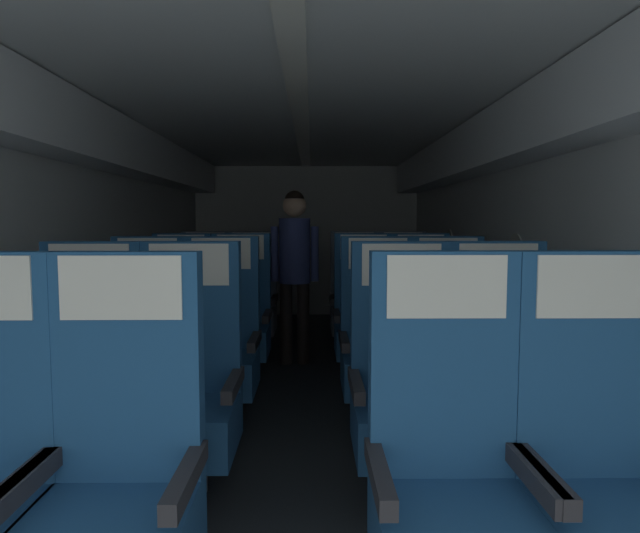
# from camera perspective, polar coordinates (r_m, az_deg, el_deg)

# --- Properties ---
(ground) EXTENTS (3.31, 7.81, 0.02)m
(ground) POSITION_cam_1_polar(r_m,az_deg,el_deg) (4.01, -2.01, -14.15)
(ground) COLOR #23282D
(fuselage_shell) EXTENTS (3.19, 7.46, 2.10)m
(fuselage_shell) POSITION_cam_1_polar(r_m,az_deg,el_deg) (4.06, -1.99, 7.75)
(fuselage_shell) COLOR silver
(fuselage_shell) RESTS_ON ground
(seat_a_left_aisle) EXTENTS (0.50, 0.49, 1.19)m
(seat_a_left_aisle) POSITION_cam_1_polar(r_m,az_deg,el_deg) (1.88, -20.53, -20.59)
(seat_a_left_aisle) COLOR #38383D
(seat_a_left_aisle) RESTS_ON ground
(seat_a_right_aisle) EXTENTS (0.50, 0.49, 1.19)m
(seat_a_right_aisle) POSITION_cam_1_polar(r_m,az_deg,el_deg) (2.00, 27.52, -19.20)
(seat_a_right_aisle) COLOR #38383D
(seat_a_right_aisle) RESTS_ON ground
(seat_a_right_window) EXTENTS (0.50, 0.49, 1.19)m
(seat_a_right_window) POSITION_cam_1_polar(r_m,az_deg,el_deg) (1.84, 13.45, -20.94)
(seat_a_right_window) COLOR #38383D
(seat_a_right_window) RESTS_ON ground
(seat_b_left_window) EXTENTS (0.50, 0.49, 1.19)m
(seat_b_left_window) POSITION_cam_1_polar(r_m,az_deg,el_deg) (2.82, -23.27, -11.98)
(seat_b_left_window) COLOR #38383D
(seat_b_left_window) RESTS_ON ground
(seat_b_left_aisle) EXTENTS (0.50, 0.49, 1.19)m
(seat_b_left_aisle) POSITION_cam_1_polar(r_m,az_deg,el_deg) (2.70, -13.70, -12.52)
(seat_b_left_aisle) COLOR #38383D
(seat_b_left_aisle) RESTS_ON ground
(seat_b_right_aisle) EXTENTS (0.50, 0.49, 1.19)m
(seat_b_right_aisle) POSITION_cam_1_polar(r_m,az_deg,el_deg) (2.78, 18.42, -12.13)
(seat_b_right_aisle) COLOR #38383D
(seat_b_right_aisle) RESTS_ON ground
(seat_b_right_window) EXTENTS (0.50, 0.49, 1.19)m
(seat_b_right_window) POSITION_cam_1_polar(r_m,az_deg,el_deg) (2.65, 8.68, -12.75)
(seat_b_right_window) COLOR #38383D
(seat_b_right_window) RESTS_ON ground
(seat_c_left_window) EXTENTS (0.50, 0.49, 1.19)m
(seat_c_left_window) POSITION_cam_1_polar(r_m,az_deg,el_deg) (3.66, -17.76, -8.01)
(seat_c_left_window) COLOR #38383D
(seat_c_left_window) RESTS_ON ground
(seat_c_left_aisle) EXTENTS (0.50, 0.49, 1.19)m
(seat_c_left_aisle) POSITION_cam_1_polar(r_m,az_deg,el_deg) (3.56, -10.40, -8.24)
(seat_c_left_aisle) COLOR #38383D
(seat_c_left_aisle) RESTS_ON ground
(seat_c_right_aisle) EXTENTS (0.50, 0.49, 1.19)m
(seat_c_right_aisle) POSITION_cam_1_polar(r_m,az_deg,el_deg) (3.62, 13.43, -8.08)
(seat_c_right_aisle) COLOR #38383D
(seat_c_right_aisle) RESTS_ON ground
(seat_c_right_window) EXTENTS (0.50, 0.49, 1.19)m
(seat_c_right_window) POSITION_cam_1_polar(r_m,az_deg,el_deg) (3.53, 6.16, -8.31)
(seat_c_right_window) COLOR #38383D
(seat_c_right_window) RESTS_ON ground
(seat_d_left_window) EXTENTS (0.50, 0.49, 1.19)m
(seat_d_left_window) POSITION_cam_1_polar(r_m,az_deg,el_deg) (4.53, -14.43, -5.51)
(seat_d_left_window) COLOR #38383D
(seat_d_left_window) RESTS_ON ground
(seat_d_left_aisle) EXTENTS (0.50, 0.49, 1.19)m
(seat_d_left_aisle) POSITION_cam_1_polar(r_m,az_deg,el_deg) (4.44, -8.37, -5.62)
(seat_d_left_aisle) COLOR #38383D
(seat_d_left_aisle) RESTS_ON ground
(seat_d_right_aisle) EXTENTS (0.50, 0.49, 1.19)m
(seat_d_right_aisle) POSITION_cam_1_polar(r_m,az_deg,el_deg) (4.49, 10.61, -5.56)
(seat_d_right_aisle) COLOR #38383D
(seat_d_right_aisle) RESTS_ON ground
(seat_d_right_window) EXTENTS (0.50, 0.49, 1.19)m
(seat_d_right_window) POSITION_cam_1_polar(r_m,az_deg,el_deg) (4.44, 4.63, -5.60)
(seat_d_right_window) COLOR #38383D
(seat_d_right_window) RESTS_ON ground
(seat_e_left_window) EXTENTS (0.50, 0.49, 1.19)m
(seat_e_left_window) POSITION_cam_1_polar(r_m,az_deg,el_deg) (5.42, -11.99, -3.81)
(seat_e_left_window) COLOR #38383D
(seat_e_left_window) RESTS_ON ground
(seat_e_left_aisle) EXTENTS (0.50, 0.49, 1.19)m
(seat_e_left_aisle) POSITION_cam_1_polar(r_m,az_deg,el_deg) (5.33, -7.20, -3.88)
(seat_e_left_aisle) COLOR #38383D
(seat_e_left_aisle) RESTS_ON ground
(seat_e_right_aisle) EXTENTS (0.50, 0.49, 1.19)m
(seat_e_right_aisle) POSITION_cam_1_polar(r_m,az_deg,el_deg) (5.40, 8.77, -3.80)
(seat_e_right_aisle) COLOR #38383D
(seat_e_right_aisle) RESTS_ON ground
(seat_e_right_window) EXTENTS (0.50, 0.49, 1.19)m
(seat_e_right_window) POSITION_cam_1_polar(r_m,az_deg,el_deg) (5.33, 3.68, -3.85)
(seat_e_right_window) COLOR #38383D
(seat_e_right_window) RESTS_ON ground
(flight_attendant) EXTENTS (0.43, 0.28, 1.56)m
(flight_attendant) POSITION_cam_1_polar(r_m,az_deg,el_deg) (4.89, -2.66, 0.86)
(flight_attendant) COLOR black
(flight_attendant) RESTS_ON ground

